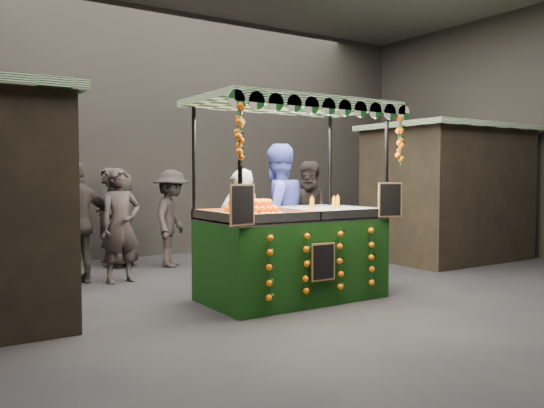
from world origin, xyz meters
TOP-DOWN VIEW (x-y plane):
  - ground at (0.00, 0.00)m, footprint 12.00×12.00m
  - market_hall at (0.00, 0.00)m, footprint 12.10×10.10m
  - neighbour_stall_right at (4.40, 1.50)m, footprint 3.00×2.20m
  - juice_stall at (-0.21, 0.18)m, footprint 2.69×1.58m
  - vendor_grey at (-0.47, 1.15)m, footprint 0.68×0.50m
  - vendor_blue at (0.16, 1.15)m, footprint 1.04×0.82m
  - shopper_0 at (-1.76, 2.57)m, footprint 0.68×0.49m
  - shopper_1 at (1.50, 2.05)m, footprint 1.16×1.09m
  - shopper_2 at (-2.34, 2.82)m, footprint 1.11×0.51m
  - shopper_3 at (-0.53, 3.52)m, footprint 1.20×1.28m
  - shopper_4 at (-1.29, 4.00)m, footprint 0.98×0.94m
  - shopper_5 at (4.50, 2.01)m, footprint 0.95×1.86m
  - shopper_6 at (-1.38, 4.49)m, footprint 0.47×0.67m

SIDE VIEW (x-z plane):
  - ground at x=0.00m, z-range 0.00..0.00m
  - juice_stall at x=-0.21m, z-range -0.49..2.11m
  - shopper_4 at x=-1.29m, z-range 0.00..1.69m
  - vendor_grey at x=-0.47m, z-range 0.00..1.73m
  - shopper_3 at x=-0.53m, z-range 0.00..1.74m
  - shopper_0 at x=-1.76m, z-range 0.00..1.75m
  - shopper_6 at x=-1.38m, z-range 0.00..1.78m
  - shopper_2 at x=-2.34m, z-range 0.00..1.86m
  - shopper_1 at x=1.50m, z-range 0.00..1.89m
  - shopper_5 at x=4.50m, z-range 0.00..1.91m
  - vendor_blue at x=0.16m, z-range 0.00..2.10m
  - neighbour_stall_right at x=4.40m, z-range 0.01..2.61m
  - market_hall at x=0.00m, z-range 0.86..5.91m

